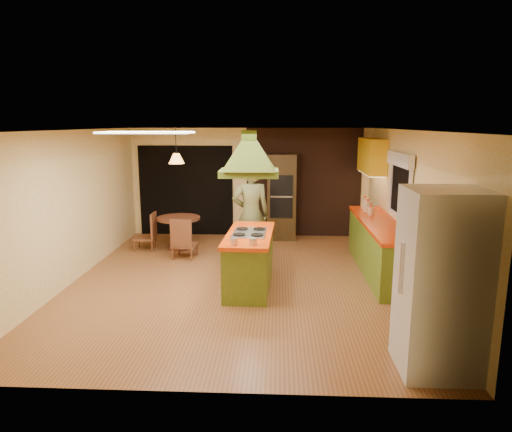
# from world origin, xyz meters

# --- Properties ---
(ground) EXTENTS (6.50, 6.50, 0.00)m
(ground) POSITION_xyz_m (0.00, 0.00, 0.00)
(ground) COLOR #9C6033
(ground) RESTS_ON ground
(room_walls) EXTENTS (5.50, 6.50, 6.50)m
(room_walls) POSITION_xyz_m (0.00, 0.00, 1.25)
(room_walls) COLOR #FFF0B6
(room_walls) RESTS_ON ground
(ceiling_plane) EXTENTS (6.50, 6.50, 0.00)m
(ceiling_plane) POSITION_xyz_m (0.00, 0.00, 2.50)
(ceiling_plane) COLOR silver
(ceiling_plane) RESTS_ON room_walls
(brick_panel) EXTENTS (2.64, 0.03, 2.50)m
(brick_panel) POSITION_xyz_m (1.25, 3.23, 1.25)
(brick_panel) COLOR #381E14
(brick_panel) RESTS_ON ground
(nook_opening) EXTENTS (2.20, 0.03, 2.10)m
(nook_opening) POSITION_xyz_m (-1.50, 3.23, 1.05)
(nook_opening) COLOR black
(nook_opening) RESTS_ON ground
(right_counter) EXTENTS (0.62, 3.05, 0.92)m
(right_counter) POSITION_xyz_m (2.45, 0.60, 0.46)
(right_counter) COLOR olive
(right_counter) RESTS_ON ground
(upper_cabinets) EXTENTS (0.34, 1.40, 0.70)m
(upper_cabinets) POSITION_xyz_m (2.57, 2.20, 1.95)
(upper_cabinets) COLOR yellow
(upper_cabinets) RESTS_ON room_walls
(window_right) EXTENTS (0.12, 1.35, 1.06)m
(window_right) POSITION_xyz_m (2.70, 0.40, 1.77)
(window_right) COLOR black
(window_right) RESTS_ON room_walls
(fluor_panel) EXTENTS (1.20, 0.60, 0.03)m
(fluor_panel) POSITION_xyz_m (-1.10, -1.20, 2.48)
(fluor_panel) COLOR white
(fluor_panel) RESTS_ON ceiling_plane
(kitchen_island) EXTENTS (0.78, 1.80, 0.91)m
(kitchen_island) POSITION_xyz_m (0.21, -0.25, 0.45)
(kitchen_island) COLOR olive
(kitchen_island) RESTS_ON ground
(range_hood) EXTENTS (0.91, 0.66, 0.78)m
(range_hood) POSITION_xyz_m (0.21, -0.25, 2.26)
(range_hood) COLOR #4E6218
(range_hood) RESTS_ON ceiling_plane
(man) EXTENTS (0.77, 0.58, 1.90)m
(man) POSITION_xyz_m (0.16, 0.99, 0.95)
(man) COLOR brown
(man) RESTS_ON ground
(refrigerator) EXTENTS (0.81, 0.77, 1.96)m
(refrigerator) POSITION_xyz_m (2.37, -2.69, 0.98)
(refrigerator) COLOR silver
(refrigerator) RESTS_ON ground
(wall_oven) EXTENTS (0.65, 0.61, 1.93)m
(wall_oven) POSITION_xyz_m (0.73, 2.95, 0.97)
(wall_oven) COLOR #402E14
(wall_oven) RESTS_ON ground
(dining_table) EXTENTS (0.90, 0.90, 0.68)m
(dining_table) POSITION_xyz_m (-1.42, 1.96, 0.47)
(dining_table) COLOR brown
(dining_table) RESTS_ON ground
(chair_left) EXTENTS (0.44, 0.44, 0.78)m
(chair_left) POSITION_xyz_m (-2.12, 1.86, 0.39)
(chair_left) COLOR brown
(chair_left) RESTS_ON ground
(chair_near) EXTENTS (0.49, 0.49, 0.81)m
(chair_near) POSITION_xyz_m (-1.17, 1.31, 0.41)
(chair_near) COLOR brown
(chair_near) RESTS_ON ground
(pendant_lamp) EXTENTS (0.41, 0.41, 0.21)m
(pendant_lamp) POSITION_xyz_m (-1.42, 1.96, 1.90)
(pendant_lamp) COLOR #FF9E3F
(pendant_lamp) RESTS_ON ceiling_plane
(canister_large) EXTENTS (0.17, 0.17, 0.22)m
(canister_large) POSITION_xyz_m (2.40, 1.81, 1.03)
(canister_large) COLOR beige
(canister_large) RESTS_ON right_counter
(canister_medium) EXTENTS (0.20, 0.20, 0.21)m
(canister_medium) POSITION_xyz_m (2.40, 1.50, 1.02)
(canister_medium) COLOR beige
(canister_medium) RESTS_ON right_counter
(canister_small) EXTENTS (0.13, 0.13, 0.15)m
(canister_small) POSITION_xyz_m (2.40, 1.19, 0.99)
(canister_small) COLOR beige
(canister_small) RESTS_ON right_counter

